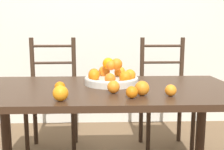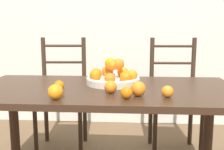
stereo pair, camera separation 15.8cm
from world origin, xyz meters
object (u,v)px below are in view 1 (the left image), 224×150
object	(u,v)px
orange_loose_0	(113,87)
orange_loose_2	(61,93)
fruit_bowl	(112,77)
chair_left	(53,98)
orange_loose_1	(60,87)
orange_loose_4	(132,92)
orange_loose_3	(142,88)
orange_loose_5	(171,90)
chair_right	(165,97)

from	to	relation	value
orange_loose_0	orange_loose_2	distance (m)	0.31
fruit_bowl	chair_left	world-z (taller)	chair_left
orange_loose_1	orange_loose_4	size ratio (longest dim) A/B	0.96
orange_loose_3	orange_loose_5	world-z (taller)	orange_loose_3
orange_loose_0	orange_loose_3	world-z (taller)	orange_loose_3
orange_loose_2	orange_loose_4	size ratio (longest dim) A/B	1.23
orange_loose_3	orange_loose_5	xyz separation A→B (m)	(0.15, -0.02, -0.01)
orange_loose_4	orange_loose_5	world-z (taller)	orange_loose_4
fruit_bowl	orange_loose_0	distance (m)	0.26
fruit_bowl	orange_loose_5	xyz separation A→B (m)	(0.30, -0.33, -0.01)
orange_loose_1	orange_loose_2	size ratio (longest dim) A/B	0.78
fruit_bowl	chair_left	distance (m)	0.86
orange_loose_4	chair_left	world-z (taller)	chair_left
orange_loose_1	orange_loose_3	distance (m)	0.46
orange_loose_3	chair_left	size ratio (longest dim) A/B	0.08
chair_left	orange_loose_0	bearing A→B (deg)	-63.86
chair_right	orange_loose_5	bearing A→B (deg)	-103.35
orange_loose_3	orange_loose_5	size ratio (longest dim) A/B	1.28
orange_loose_1	chair_left	xyz separation A→B (m)	(-0.21, 0.85, -0.29)
orange_loose_0	orange_loose_2	size ratio (longest dim) A/B	0.91
orange_loose_3	orange_loose_1	bearing A→B (deg)	168.53
orange_loose_1	chair_right	xyz separation A→B (m)	(0.80, 0.85, -0.29)
orange_loose_1	orange_loose_4	bearing A→B (deg)	-21.21
orange_loose_1	fruit_bowl	bearing A→B (deg)	37.20
orange_loose_2	chair_right	world-z (taller)	chair_right
orange_loose_5	orange_loose_1	bearing A→B (deg)	169.63
chair_left	chair_right	bearing A→B (deg)	-3.74
orange_loose_3	orange_loose_2	bearing A→B (deg)	-166.55
orange_loose_3	chair_right	xyz separation A→B (m)	(0.35, 0.95, -0.30)
orange_loose_2	fruit_bowl	bearing A→B (deg)	57.71
orange_loose_0	orange_loose_3	bearing A→B (deg)	-20.53
orange_loose_3	orange_loose_4	size ratio (longest dim) A/B	1.25
orange_loose_0	orange_loose_4	size ratio (longest dim) A/B	1.12
orange_loose_0	chair_right	world-z (taller)	chair_right
orange_loose_4	orange_loose_5	xyz separation A→B (m)	(0.21, 0.04, -0.00)
orange_loose_0	orange_loose_5	bearing A→B (deg)	-13.98
orange_loose_1	orange_loose_3	world-z (taller)	orange_loose_3
orange_loose_4	chair_left	xyz separation A→B (m)	(-0.60, 1.01, -0.29)
chair_right	orange_loose_0	bearing A→B (deg)	-120.87
chair_right	orange_loose_4	bearing A→B (deg)	-113.79
orange_loose_0	orange_loose_5	world-z (taller)	orange_loose_0
orange_loose_0	orange_loose_5	xyz separation A→B (m)	(0.30, -0.07, -0.00)
orange_loose_1	chair_left	distance (m)	0.93
fruit_bowl	orange_loose_0	size ratio (longest dim) A/B	4.95
orange_loose_3	orange_loose_4	world-z (taller)	orange_loose_3
orange_loose_2	chair_left	size ratio (longest dim) A/B	0.08
orange_loose_1	chair_right	bearing A→B (deg)	46.90
fruit_bowl	orange_loose_3	bearing A→B (deg)	-64.38
orange_loose_5	chair_left	bearing A→B (deg)	130.03
orange_loose_3	chair_left	distance (m)	1.19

